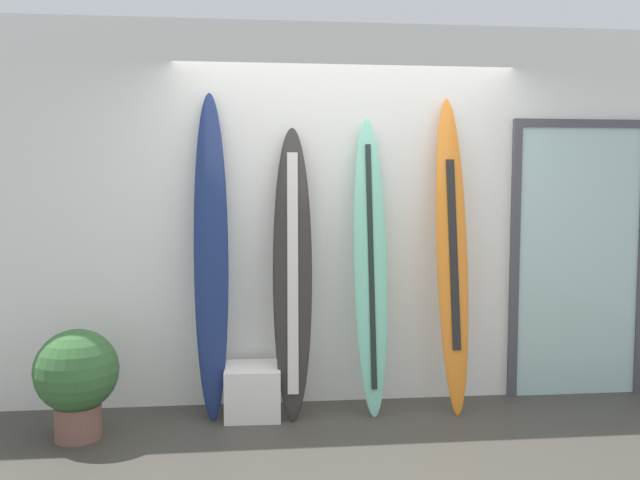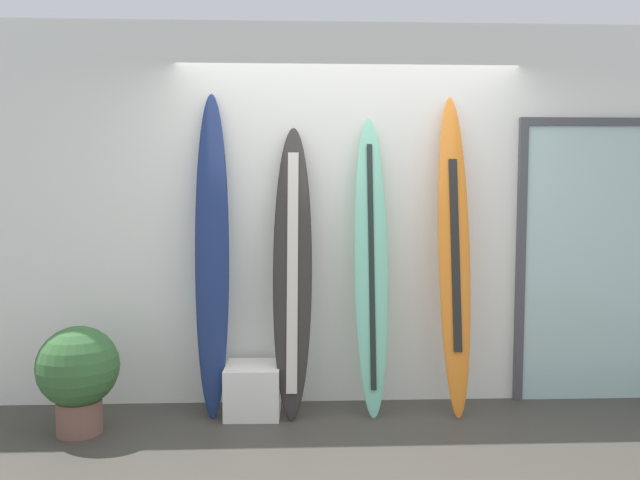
% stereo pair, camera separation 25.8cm
% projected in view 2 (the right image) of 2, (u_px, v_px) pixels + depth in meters
% --- Properties ---
extents(ground, '(8.00, 8.00, 0.04)m').
position_uv_depth(ground, '(366.00, 473.00, 3.66)').
color(ground, '#3D3A33').
extents(wall_back, '(7.20, 0.20, 2.80)m').
position_uv_depth(wall_back, '(347.00, 215.00, 4.84)').
color(wall_back, white).
rests_on(wall_back, ground).
extents(surfboard_navy, '(0.26, 0.39, 2.28)m').
position_uv_depth(surfboard_navy, '(212.00, 256.00, 4.52)').
color(surfboard_navy, navy).
rests_on(surfboard_navy, ground).
extents(surfboard_charcoal, '(0.30, 0.46, 2.04)m').
position_uv_depth(surfboard_charcoal, '(292.00, 271.00, 4.51)').
color(surfboard_charcoal, '#2B2825').
rests_on(surfboard_charcoal, ground).
extents(surfboard_seafoam, '(0.25, 0.40, 2.11)m').
position_uv_depth(surfboard_seafoam, '(371.00, 265.00, 4.55)').
color(surfboard_seafoam, '#7BCFAC').
rests_on(surfboard_seafoam, ground).
extents(surfboard_sunset, '(0.24, 0.43, 2.26)m').
position_uv_depth(surfboard_sunset, '(454.00, 255.00, 4.55)').
color(surfboard_sunset, orange).
rests_on(surfboard_sunset, ground).
extents(display_block_left, '(0.39, 0.39, 0.36)m').
position_uv_depth(display_block_left, '(253.00, 390.00, 4.55)').
color(display_block_left, white).
rests_on(display_block_left, ground).
extents(glass_door, '(1.08, 0.06, 2.12)m').
position_uv_depth(glass_door, '(587.00, 256.00, 4.83)').
color(glass_door, silver).
rests_on(glass_door, ground).
extents(potted_plant, '(0.53, 0.53, 0.71)m').
position_uv_depth(potted_plant, '(78.00, 372.00, 4.17)').
color(potted_plant, brown).
rests_on(potted_plant, ground).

